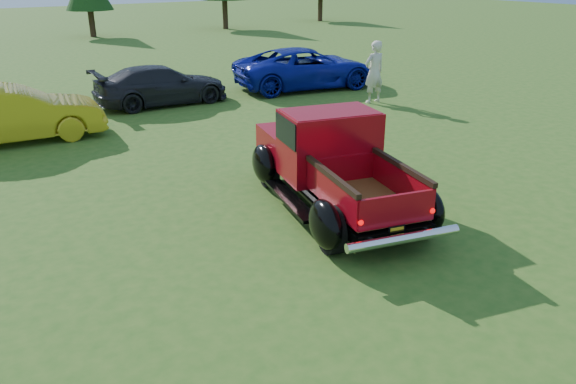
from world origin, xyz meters
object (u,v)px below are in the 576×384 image
object	(u,v)px
pickup_truck	(328,160)
spectator	(374,72)
show_car_blue	(306,68)
show_car_grey	(161,85)
show_car_yellow	(13,114)

from	to	relation	value
pickup_truck	spectator	size ratio (longest dim) A/B	2.53
pickup_truck	spectator	distance (m)	8.43
pickup_truck	show_car_blue	size ratio (longest dim) A/B	0.97
show_car_grey	show_car_blue	distance (m)	5.31
show_car_yellow	show_car_blue	distance (m)	10.01
show_car_yellow	spectator	distance (m)	10.51
show_car_yellow	spectator	xyz separation A→B (m)	(10.36, -1.77, 0.27)
show_car_yellow	show_car_grey	bearing A→B (deg)	-62.74
show_car_yellow	show_car_blue	bearing A→B (deg)	-76.65
pickup_truck	show_car_grey	world-z (taller)	pickup_truck
show_car_yellow	spectator	size ratio (longest dim) A/B	2.18
show_car_yellow	show_car_grey	world-z (taller)	show_car_yellow
spectator	pickup_truck	bearing A→B (deg)	45.25
show_car_grey	pickup_truck	bearing A→B (deg)	179.02
show_car_grey	spectator	bearing A→B (deg)	-119.86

